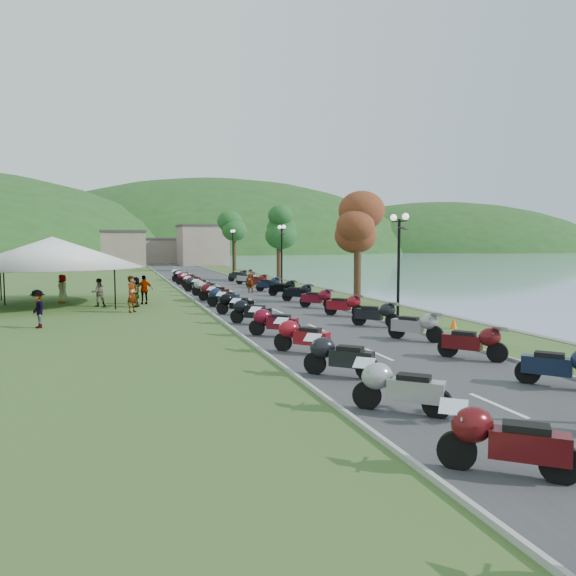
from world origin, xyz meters
TOP-DOWN VIEW (x-y plane):
  - road at (0.00, 40.00)m, footprint 7.00×120.00m
  - hills_backdrop at (0.00, 200.00)m, footprint 360.00×120.00m
  - far_building at (-2.00, 85.00)m, footprint 18.00×16.00m
  - moto_row_left at (-2.36, 21.20)m, footprint 2.60×50.18m
  - moto_row_right at (2.55, 24.43)m, footprint 2.60×41.47m
  - vendor_tent_main at (-11.68, 29.02)m, footprint 6.88×6.88m
  - tree_lakeside at (5.48, 23.90)m, footprint 2.69×2.69m
  - pedestrian_a at (-7.39, 23.89)m, footprint 0.84×0.87m
  - pedestrian_b at (-9.15, 27.25)m, footprint 0.84×0.54m
  - pedestrian_c at (-11.44, 19.57)m, footprint 0.79×1.16m

SIDE VIEW (x-z plane):
  - hills_backdrop at x=0.00m, z-range -38.00..38.00m
  - pedestrian_a at x=-7.39m, z-range -0.96..0.96m
  - pedestrian_b at x=-9.15m, z-range -0.81..0.81m
  - pedestrian_c at x=-11.44m, z-range -0.83..0.83m
  - road at x=0.00m, z-range 0.00..0.02m
  - moto_row_left at x=-2.36m, z-range 0.00..1.10m
  - moto_row_right at x=2.55m, z-range 0.00..1.10m
  - vendor_tent_main at x=-11.68m, z-range 0.00..4.00m
  - far_building at x=-2.00m, z-range 0.00..5.00m
  - tree_lakeside at x=5.48m, z-range 0.00..7.46m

